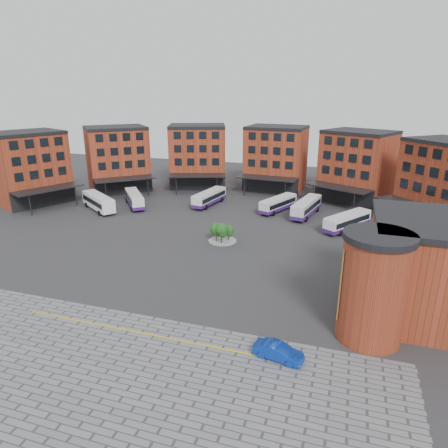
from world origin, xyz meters
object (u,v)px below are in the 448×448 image
(bus_d, at_px, (278,204))
(bus_e, at_px, (306,207))
(bus_a, at_px, (98,201))
(bus_f, at_px, (347,221))
(bus_b, at_px, (134,199))
(bus_c, at_px, (209,197))
(tree_island, at_px, (222,231))
(blue_car, at_px, (278,352))

(bus_d, xyz_separation_m, bus_e, (5.52, -1.27, 0.16))
(bus_a, xyz_separation_m, bus_f, (46.61, 2.65, -0.27))
(bus_b, height_order, bus_f, bus_f)
(bus_c, xyz_separation_m, bus_d, (14.22, -0.13, -0.07))
(bus_d, relative_size, bus_e, 0.89)
(tree_island, bearing_deg, bus_f, 32.63)
(bus_f, distance_m, blue_car, 37.45)
(tree_island, bearing_deg, blue_car, -62.09)
(bus_c, distance_m, bus_f, 28.26)
(bus_c, relative_size, bus_e, 0.94)
(blue_car, bearing_deg, bus_a, 61.15)
(bus_b, xyz_separation_m, blue_car, (36.39, -39.11, -0.83))
(bus_d, bearing_deg, tree_island, -82.35)
(bus_c, bearing_deg, bus_f, -5.29)
(bus_d, bearing_deg, bus_f, -6.14)
(bus_f, bearing_deg, bus_b, -149.43)
(bus_d, xyz_separation_m, bus_f, (13.03, -7.35, 0.07))
(bus_b, bearing_deg, bus_c, -17.19)
(bus_f, bearing_deg, bus_c, -162.02)
(bus_f, xyz_separation_m, blue_car, (-4.96, -37.11, -0.84))
(bus_a, distance_m, bus_d, 35.04)
(bus_e, bearing_deg, bus_d, 178.43)
(tree_island, xyz_separation_m, bus_b, (-22.96, 13.77, -0.27))
(bus_b, distance_m, blue_car, 53.42)
(bus_a, xyz_separation_m, bus_d, (33.58, 10.01, -0.34))
(bus_c, distance_m, blue_car, 49.86)
(bus_c, xyz_separation_m, bus_e, (19.74, -1.40, 0.10))
(bus_b, height_order, bus_e, bus_e)
(bus_e, distance_m, blue_car, 43.28)
(bus_b, distance_m, bus_e, 34.08)
(blue_car, bearing_deg, bus_d, 21.04)
(bus_c, bearing_deg, bus_b, -148.68)
(bus_a, bearing_deg, bus_c, -27.22)
(bus_b, bearing_deg, bus_f, -41.22)
(bus_b, xyz_separation_m, bus_d, (28.32, 5.36, -0.06))
(bus_d, distance_m, blue_car, 45.20)
(bus_a, relative_size, bus_e, 0.93)
(bus_a, distance_m, bus_f, 46.68)
(bus_f, height_order, blue_car, bus_f)
(tree_island, height_order, blue_car, tree_island)
(bus_c, relative_size, blue_car, 2.37)
(tree_island, height_order, bus_d, tree_island)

